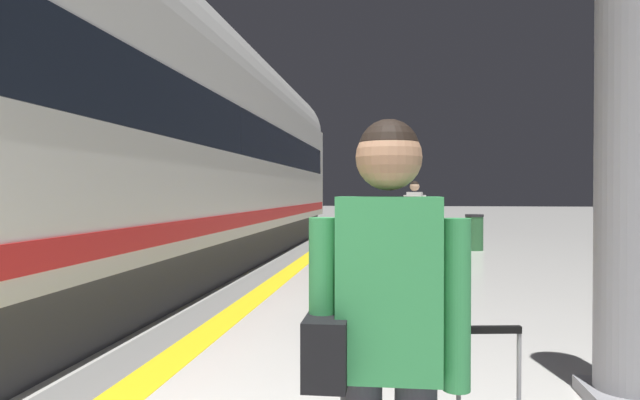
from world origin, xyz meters
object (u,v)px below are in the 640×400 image
(high_speed_train, at_px, (98,117))
(platform_pillar, at_px, (629,155))
(traveller_foreground, at_px, (384,335))
(waste_bin, at_px, (474,232))
(suitcase_near, at_px, (429,240))
(passenger_near, at_px, (415,212))

(high_speed_train, xyz_separation_m, platform_pillar, (5.64, -3.14, -0.78))
(traveller_foreground, distance_m, waste_bin, 12.99)
(suitcase_near, bearing_deg, passenger_near, 154.86)
(traveller_foreground, bearing_deg, passenger_near, 87.58)
(traveller_foreground, xyz_separation_m, passenger_near, (0.50, 11.76, 0.02))
(traveller_foreground, xyz_separation_m, platform_pillar, (1.64, 2.27, 0.74))
(platform_pillar, bearing_deg, traveller_foreground, -125.76)
(traveller_foreground, relative_size, platform_pillar, 0.47)
(high_speed_train, xyz_separation_m, waste_bin, (6.02, 7.40, -2.04))
(platform_pillar, bearing_deg, passenger_near, 96.85)
(passenger_near, xyz_separation_m, waste_bin, (1.53, 1.06, -0.55))
(passenger_near, height_order, waste_bin, passenger_near)
(passenger_near, bearing_deg, suitcase_near, -25.14)
(traveller_foreground, height_order, platform_pillar, platform_pillar)
(suitcase_near, bearing_deg, high_speed_train, -127.87)
(high_speed_train, distance_m, platform_pillar, 6.50)
(passenger_near, height_order, platform_pillar, platform_pillar)
(platform_pillar, bearing_deg, waste_bin, 87.91)
(high_speed_train, height_order, traveller_foreground, high_speed_train)
(passenger_near, relative_size, waste_bin, 1.91)
(passenger_near, bearing_deg, waste_bin, 34.82)
(high_speed_train, height_order, passenger_near, high_speed_train)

